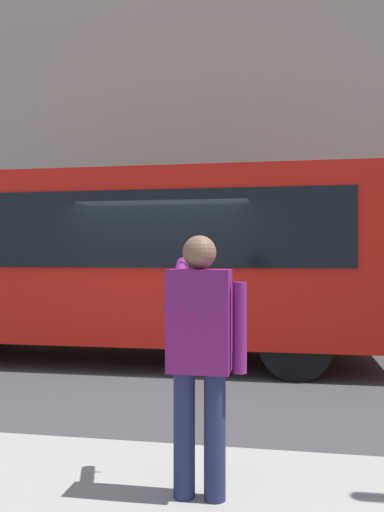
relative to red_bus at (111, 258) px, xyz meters
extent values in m
plane|color=#38383A|center=(-1.12, 0.72, -1.68)|extent=(60.00, 60.00, 0.00)
cube|color=#A89E8E|center=(-1.12, -6.08, 4.32)|extent=(28.00, 0.80, 12.00)
cube|color=maroon|center=(-4.62, -5.48, 1.32)|extent=(4.40, 1.10, 0.24)
cube|color=red|center=(-0.02, -0.01, 0.02)|extent=(9.00, 2.50, 2.60)
cube|color=black|center=(-0.02, 1.25, 0.42)|extent=(7.60, 0.06, 1.10)
cylinder|color=black|center=(-3.02, -1.11, -1.18)|extent=(1.00, 0.28, 1.00)
cylinder|color=black|center=(-3.02, 1.09, -1.18)|extent=(1.00, 0.28, 1.00)
cylinder|color=#1E2347|center=(-2.45, 5.17, -1.12)|extent=(0.14, 0.14, 0.82)
cylinder|color=#1E2347|center=(-2.25, 5.17, -1.12)|extent=(0.14, 0.14, 0.82)
cube|color=#6B1960|center=(-2.35, 5.17, -0.38)|extent=(0.40, 0.24, 0.66)
sphere|color=brown|center=(-2.35, 5.17, 0.06)|extent=(0.22, 0.22, 0.22)
cylinder|color=#6B1960|center=(-2.61, 5.17, -0.42)|extent=(0.09, 0.09, 0.58)
cylinder|color=#6B1960|center=(-2.17, 5.01, -0.16)|extent=(0.09, 0.48, 0.37)
cube|color=black|center=(-2.25, 4.87, 0.04)|extent=(0.07, 0.01, 0.14)
camera|label=1|loc=(-2.90, 8.56, 0.04)|focal=37.45mm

